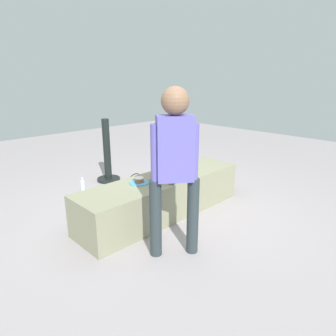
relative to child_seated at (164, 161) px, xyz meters
name	(u,v)px	position (x,y,z in m)	size (l,w,h in m)	color
ground_plane	(163,213)	(0.01, 0.03, -0.67)	(12.00, 12.00, 0.00)	#A09599
concrete_ledge	(163,196)	(0.01, 0.03, -0.44)	(2.16, 0.58, 0.46)	gray
child_seated	(164,161)	(0.00, 0.00, 0.00)	(0.28, 0.32, 0.48)	#172F44
adult_standing	(175,159)	(-0.49, -0.65, 0.24)	(0.38, 0.33, 1.52)	#2B3639
cake_plate	(139,181)	(-0.31, 0.08, -0.19)	(0.22, 0.22, 0.07)	#4CA5D8
gift_bag	(159,172)	(0.79, 0.96, -0.53)	(0.22, 0.09, 0.32)	#B259BF
railing_post	(107,159)	(0.22, 1.52, -0.32)	(0.36, 0.36, 0.99)	black
water_bottle_near_gift	(83,186)	(-0.35, 1.30, -0.57)	(0.06, 0.06, 0.24)	silver
party_cup_red	(88,196)	(-0.43, 1.03, -0.62)	(0.08, 0.08, 0.11)	red
cake_box_white	(157,185)	(0.49, 0.67, -0.60)	(0.28, 0.32, 0.14)	white
handbag_black_leather	(136,189)	(0.09, 0.67, -0.55)	(0.32, 0.13, 0.34)	black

